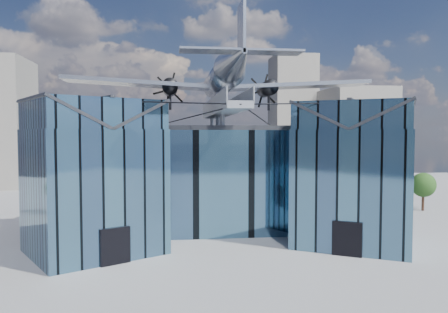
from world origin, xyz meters
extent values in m
plane|color=gray|center=(0.00, 0.00, 0.00)|extent=(120.00, 120.00, 0.00)
cube|color=#426886|center=(0.00, 9.00, 4.75)|extent=(28.00, 14.00, 9.50)
cube|color=#25272C|center=(0.00, 9.00, 9.70)|extent=(28.00, 14.00, 0.40)
cube|color=#426886|center=(-10.50, -1.00, 4.75)|extent=(11.79, 11.43, 9.50)
cube|color=#426886|center=(-10.50, -1.00, 10.60)|extent=(11.56, 11.20, 2.20)
cube|color=#25272C|center=(-12.45, -2.12, 10.60)|extent=(7.98, 9.23, 2.40)
cube|color=#25272C|center=(-8.55, 0.12, 10.60)|extent=(7.98, 9.23, 2.40)
cube|color=#25272C|center=(-10.50, -1.00, 11.75)|extent=(4.30, 7.10, 0.18)
cube|color=black|center=(-8.48, -4.51, 1.30)|extent=(2.03, 1.32, 2.60)
cube|color=black|center=(-6.60, 1.25, 4.75)|extent=(0.34, 0.34, 9.50)
cube|color=#426886|center=(10.50, -1.00, 4.75)|extent=(11.79, 11.43, 9.50)
cube|color=#426886|center=(10.50, -1.00, 10.60)|extent=(11.56, 11.20, 2.20)
cube|color=#25272C|center=(8.55, 0.12, 10.60)|extent=(7.98, 9.23, 2.40)
cube|color=#25272C|center=(12.45, -2.12, 10.60)|extent=(7.98, 9.23, 2.40)
cube|color=#25272C|center=(10.50, -1.00, 11.75)|extent=(4.30, 7.10, 0.18)
cube|color=black|center=(8.48, -4.51, 1.30)|extent=(2.03, 1.32, 2.60)
cube|color=black|center=(6.60, 1.25, 4.75)|extent=(0.34, 0.34, 9.50)
cube|color=#92969E|center=(0.00, 3.50, 11.10)|extent=(1.80, 21.00, 0.50)
cube|color=#92969E|center=(-0.90, 3.50, 11.75)|extent=(0.08, 21.00, 1.10)
cube|color=#92969E|center=(0.90, 3.50, 11.75)|extent=(0.08, 21.00, 1.10)
cylinder|color=#92969E|center=(0.00, 13.00, 10.43)|extent=(0.44, 0.44, 1.35)
cylinder|color=#92969E|center=(0.00, 7.00, 10.43)|extent=(0.44, 0.44, 1.35)
cylinder|color=#92969E|center=(0.00, 3.00, 10.43)|extent=(0.44, 0.44, 1.35)
cylinder|color=#92969E|center=(0.00, 4.00, 12.05)|extent=(0.70, 0.70, 1.40)
cylinder|color=black|center=(-5.25, -4.00, 11.40)|extent=(10.55, 6.08, 0.69)
cylinder|color=black|center=(5.25, -4.00, 11.40)|extent=(10.55, 6.08, 0.69)
cylinder|color=black|center=(-3.00, 1.50, 10.55)|extent=(6.09, 17.04, 1.19)
cylinder|color=black|center=(3.00, 1.50, 10.55)|extent=(6.09, 17.04, 1.19)
cylinder|color=#AAAEB7|center=(0.00, 4.00, 14.00)|extent=(2.50, 11.00, 2.50)
sphere|color=#AAAEB7|center=(0.00, 9.50, 14.00)|extent=(2.50, 2.50, 2.50)
cube|color=black|center=(0.00, 8.50, 14.69)|extent=(1.60, 1.40, 0.50)
cone|color=#AAAEB7|center=(0.00, -5.00, 14.30)|extent=(2.50, 7.00, 2.50)
cube|color=#AAAEB7|center=(0.00, -7.30, 15.90)|extent=(0.18, 2.40, 3.40)
cube|color=#AAAEB7|center=(0.00, -7.20, 14.50)|extent=(8.00, 1.80, 0.14)
cube|color=#AAAEB7|center=(-7.00, 5.00, 13.70)|extent=(14.00, 3.20, 1.08)
cylinder|color=black|center=(-4.60, 5.60, 13.45)|extent=(1.44, 3.20, 1.44)
cone|color=black|center=(-4.60, 7.40, 13.45)|extent=(0.70, 0.70, 0.70)
cube|color=black|center=(-4.60, 7.55, 13.45)|extent=(1.05, 0.06, 3.33)
cube|color=black|center=(-4.60, 7.55, 13.45)|extent=(2.53, 0.06, 2.53)
cube|color=black|center=(-4.60, 7.55, 13.45)|extent=(3.33, 0.06, 1.05)
cylinder|color=black|center=(-4.60, 5.00, 12.22)|extent=(0.24, 0.24, 1.75)
cube|color=#AAAEB7|center=(7.00, 5.00, 13.70)|extent=(14.00, 3.20, 1.08)
cylinder|color=black|center=(4.60, 5.60, 13.45)|extent=(1.44, 3.20, 1.44)
cone|color=black|center=(4.60, 7.40, 13.45)|extent=(0.70, 0.70, 0.70)
cube|color=black|center=(4.60, 7.55, 13.45)|extent=(1.05, 0.06, 3.33)
cube|color=black|center=(4.60, 7.55, 13.45)|extent=(2.53, 0.06, 2.53)
cube|color=black|center=(4.60, 7.55, 13.45)|extent=(3.33, 0.06, 1.05)
cylinder|color=black|center=(4.60, 5.00, 12.22)|extent=(0.24, 0.24, 1.75)
cube|color=gray|center=(32.00, 48.00, 9.00)|extent=(12.00, 14.00, 18.00)
cube|color=gray|center=(-20.00, 55.00, 7.00)|extent=(14.00, 10.00, 14.00)
cube|color=gray|center=(22.00, 58.00, 13.00)|extent=(9.00, 9.00, 26.00)
cylinder|color=#321E14|center=(25.28, 13.01, 1.11)|extent=(0.38, 0.38, 2.22)
sphere|color=#254819|center=(25.28, 13.01, 3.09)|extent=(3.63, 3.63, 2.90)
camera|label=1|loc=(-4.58, -35.37, 9.17)|focal=35.00mm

